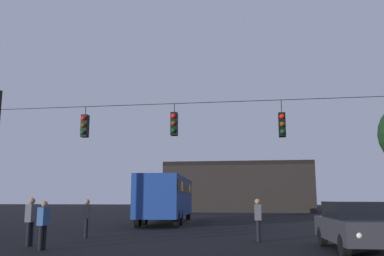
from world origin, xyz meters
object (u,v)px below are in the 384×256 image
Objects in this scene: city_bus at (167,195)px; pedestrian_near_bus at (43,222)px; car_near_right at (357,225)px; pedestrian_crossing_right at (258,217)px; pedestrian_crossing_left at (31,219)px; pedestrian_crossing_center at (87,216)px.

city_bus is 7.21× the size of pedestrian_near_bus.
city_bus reaches higher than car_near_right.
pedestrian_near_bus is at bearing -173.29° from car_near_right.
pedestrian_crossing_right is 7.73m from pedestrian_near_bus.
pedestrian_crossing_right is at bearing 18.93° from pedestrian_crossing_left.
pedestrian_crossing_left is 1.03× the size of pedestrian_crossing_center.
pedestrian_crossing_left is at bearing -178.57° from car_near_right.
car_near_right is at bearing 6.71° from pedestrian_near_bus.
car_near_right is 2.73× the size of pedestrian_crossing_right.
pedestrian_crossing_right reaches higher than pedestrian_near_bus.
pedestrian_crossing_center reaches higher than pedestrian_near_bus.
pedestrian_crossing_left reaches higher than pedestrian_crossing_right.
pedestrian_near_bus is (0.25, -4.06, -0.03)m from pedestrian_crossing_center.
pedestrian_near_bus is (-9.89, -1.16, 0.07)m from car_near_right.
pedestrian_crossing_right is 1.04× the size of pedestrian_near_bus.
pedestrian_crossing_left is (-1.92, -13.73, -0.94)m from city_bus.
car_near_right is 2.85× the size of pedestrian_near_bus.
pedestrian_crossing_left reaches higher than pedestrian_near_bus.
car_near_right is 2.76× the size of pedestrian_crossing_center.
pedestrian_crossing_center is (-1.22, -10.56, -0.97)m from city_bus.
pedestrian_crossing_left reaches higher than car_near_right.
pedestrian_crossing_left is 1.02× the size of pedestrian_crossing_right.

